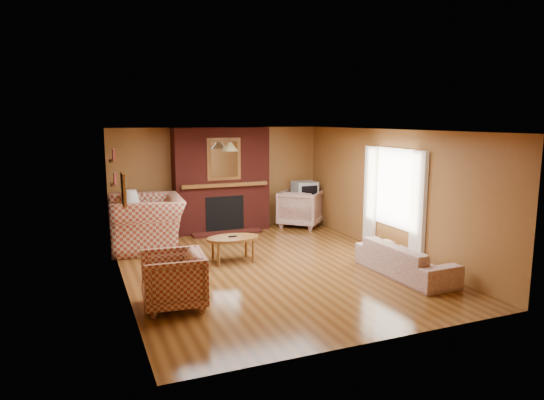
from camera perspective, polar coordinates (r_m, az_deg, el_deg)
name	(u,v)px	position (r m, az deg, el deg)	size (l,w,h in m)	color
floor	(270,266)	(8.74, -0.28, -7.74)	(6.50, 6.50, 0.00)	#4C2A10
ceiling	(270,130)	(8.34, -0.29, 8.21)	(6.50, 6.50, 0.00)	silver
wall_back	(218,179)	(11.51, -6.34, 2.51)	(6.50, 6.50, 0.00)	brown
wall_front	(377,243)	(5.64, 12.20, -4.99)	(6.50, 6.50, 0.00)	brown
wall_left	(121,210)	(7.89, -17.39, -1.08)	(6.50, 6.50, 0.00)	brown
wall_right	(389,192)	(9.66, 13.61, 0.97)	(6.50, 6.50, 0.00)	brown
fireplace	(221,181)	(11.26, -5.97, 2.27)	(2.20, 0.82, 2.40)	#4B1510
window_right	(393,197)	(9.49, 14.06, 0.35)	(0.10, 1.85, 2.00)	beige
bookshelf	(113,168)	(9.71, -18.17, 3.57)	(0.09, 0.55, 0.71)	brown
botanical_print	(124,190)	(7.54, -17.06, 1.16)	(0.05, 0.40, 0.50)	brown
pendant_light	(230,147)	(10.53, -4.99, 6.26)	(0.36, 0.36, 0.48)	black
plaid_loveseat	(146,222)	(10.12, -14.57, -2.57)	(1.62, 1.41, 1.05)	maroon
plaid_armchair	(173,280)	(6.94, -11.53, -9.18)	(0.83, 0.86, 0.78)	maroon
floral_sofa	(405,259)	(8.44, 15.41, -6.76)	(1.87, 0.73, 0.55)	beige
floral_armchair	(301,208)	(11.83, 3.42, -0.96)	(0.94, 0.97, 0.88)	beige
coffee_table	(233,240)	(8.91, -4.64, -4.69)	(0.97, 0.60, 0.48)	brown
side_table	(132,232)	(10.50, -16.13, -3.66)	(0.40, 0.40, 0.53)	brown
table_lamp	(131,203)	(10.38, -16.29, -0.37)	(0.37, 0.37, 0.62)	white
tv_stand	(304,213)	(11.96, 3.83, -1.57)	(0.54, 0.49, 0.59)	black
crt_tv	(305,192)	(11.86, 3.87, 1.00)	(0.55, 0.55, 0.49)	#ABAEB3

